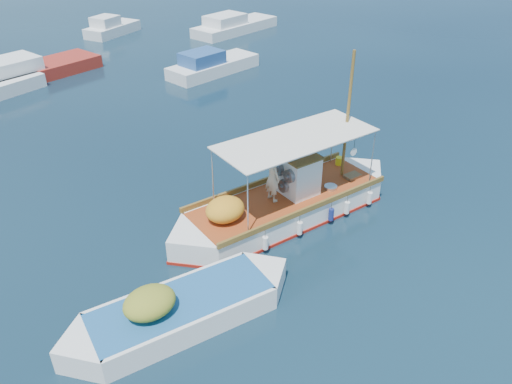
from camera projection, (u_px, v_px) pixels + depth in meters
ground at (281, 221)px, 18.49m from camera, size 160.00×160.00×0.00m
fishing_caique at (285, 204)px, 18.46m from camera, size 9.84×2.98×6.00m
dinghy at (180, 312)px, 14.01m from camera, size 7.03×2.48×1.72m
bg_boat_n at (26, 73)px, 31.70m from camera, size 9.47×4.91×1.80m
bg_boat_ne at (211, 66)px, 32.90m from camera, size 6.72×3.23×1.80m
bg_boat_e at (233, 26)px, 42.32m from camera, size 8.47×4.24×1.80m
bg_boat_far_n at (111, 29)px, 41.62m from camera, size 5.28×3.93×1.80m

